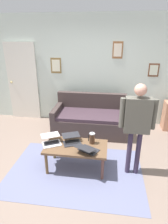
% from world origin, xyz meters
% --- Properties ---
extents(ground_plane, '(7.68, 7.68, 0.00)m').
position_xyz_m(ground_plane, '(0.00, 0.00, 0.00)').
color(ground_plane, '#7D695C').
extents(area_rug, '(2.30, 1.57, 0.01)m').
position_xyz_m(area_rug, '(0.07, 0.03, 0.00)').
color(area_rug, slate).
rests_on(area_rug, ground_plane).
extents(back_wall, '(7.04, 0.11, 2.70)m').
position_xyz_m(back_wall, '(-0.00, -2.20, 1.35)').
color(back_wall, silver).
rests_on(back_wall, ground_plane).
extents(interior_door, '(0.82, 0.09, 2.05)m').
position_xyz_m(interior_door, '(1.88, -2.11, 1.02)').
color(interior_door, white).
rests_on(interior_door, ground_plane).
extents(couch, '(1.71, 0.89, 0.88)m').
position_xyz_m(couch, '(-0.02, -1.51, 0.31)').
color(couch, '#3E3230').
rests_on(couch, ground_plane).
extents(coffee_table, '(1.06, 0.57, 0.45)m').
position_xyz_m(coffee_table, '(0.07, -0.07, 0.40)').
color(coffee_table, brown).
rests_on(coffee_table, ground_plane).
extents(laptop_left, '(0.43, 0.43, 0.13)m').
position_xyz_m(laptop_left, '(-0.15, 0.06, 0.49)').
color(laptop_left, '#28282D').
rests_on(laptop_left, coffee_table).
extents(laptop_center, '(0.40, 0.40, 0.12)m').
position_xyz_m(laptop_center, '(0.16, -0.18, 0.49)').
color(laptop_center, '#28282D').
rests_on(laptop_center, coffee_table).
extents(laptop_right, '(0.43, 0.44, 0.13)m').
position_xyz_m(laptop_right, '(0.51, -0.11, 0.50)').
color(laptop_right, silver).
rests_on(laptop_right, coffee_table).
extents(french_press, '(0.12, 0.10, 0.23)m').
position_xyz_m(french_press, '(-0.20, -0.20, 0.55)').
color(french_press, '#4C3323').
rests_on(french_press, coffee_table).
extents(person_standing, '(0.56, 0.18, 1.57)m').
position_xyz_m(person_standing, '(-0.90, -0.08, 1.01)').
color(person_standing, '#362C43').
rests_on(person_standing, ground_plane).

